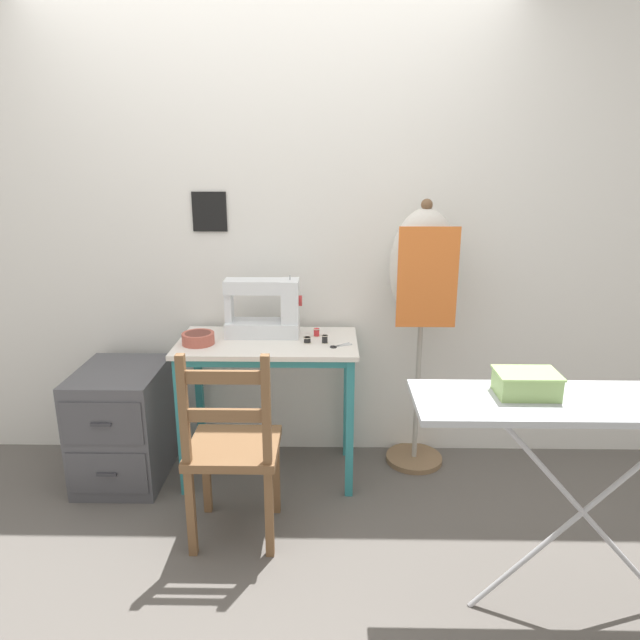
# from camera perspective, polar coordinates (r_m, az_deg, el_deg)

# --- Properties ---
(ground_plane) EXTENTS (14.00, 14.00, 0.00)m
(ground_plane) POSITION_cam_1_polar(r_m,az_deg,el_deg) (3.09, -5.38, -17.29)
(ground_plane) COLOR #5B5651
(wall_back) EXTENTS (10.00, 0.06, 2.55)m
(wall_back) POSITION_cam_1_polar(r_m,az_deg,el_deg) (3.17, -4.89, 8.40)
(wall_back) COLOR silver
(wall_back) RESTS_ON ground_plane
(sewing_table) EXTENTS (0.93, 0.50, 0.77)m
(sewing_table) POSITION_cam_1_polar(r_m,az_deg,el_deg) (3.00, -5.22, -4.32)
(sewing_table) COLOR silver
(sewing_table) RESTS_ON ground_plane
(sewing_machine) EXTENTS (0.40, 0.17, 0.33)m
(sewing_machine) POSITION_cam_1_polar(r_m,az_deg,el_deg) (3.02, -5.33, 1.03)
(sewing_machine) COLOR white
(sewing_machine) RESTS_ON sewing_table
(fabric_bowl) EXTENTS (0.16, 0.16, 0.06)m
(fabric_bowl) POSITION_cam_1_polar(r_m,az_deg,el_deg) (2.97, -12.09, -1.79)
(fabric_bowl) COLOR #B25647
(fabric_bowl) RESTS_ON sewing_table
(scissors) EXTENTS (0.12, 0.09, 0.01)m
(scissors) POSITION_cam_1_polar(r_m,az_deg,el_deg) (2.87, 1.76, -2.63)
(scissors) COLOR silver
(scissors) RESTS_ON sewing_table
(thread_spool_near_machine) EXTENTS (0.04, 0.04, 0.03)m
(thread_spool_near_machine) POSITION_cam_1_polar(r_m,az_deg,el_deg) (2.92, -1.29, -2.01)
(thread_spool_near_machine) COLOR black
(thread_spool_near_machine) RESTS_ON sewing_table
(thread_spool_mid_table) EXTENTS (0.04, 0.04, 0.04)m
(thread_spool_mid_table) POSITION_cam_1_polar(r_m,az_deg,el_deg) (3.03, -0.34, -1.26)
(thread_spool_mid_table) COLOR red
(thread_spool_mid_table) RESTS_ON sewing_table
(thread_spool_far_edge) EXTENTS (0.04, 0.04, 0.04)m
(thread_spool_far_edge) POSITION_cam_1_polar(r_m,az_deg,el_deg) (2.92, 0.48, -1.94)
(thread_spool_far_edge) COLOR black
(thread_spool_far_edge) RESTS_ON sewing_table
(wooden_chair) EXTENTS (0.40, 0.38, 0.94)m
(wooden_chair) POSITION_cam_1_polar(r_m,az_deg,el_deg) (2.62, -8.72, -12.70)
(wooden_chair) COLOR brown
(wooden_chair) RESTS_ON ground_plane
(filing_cabinet) EXTENTS (0.43, 0.55, 0.62)m
(filing_cabinet) POSITION_cam_1_polar(r_m,az_deg,el_deg) (3.28, -19.07, -9.83)
(filing_cabinet) COLOR #4C4C51
(filing_cabinet) RESTS_ON ground_plane
(dress_form) EXTENTS (0.36, 0.32, 1.49)m
(dress_form) POSITION_cam_1_polar(r_m,az_deg,el_deg) (3.05, 10.28, 4.08)
(dress_form) COLOR #846647
(dress_form) RESTS_ON ground_plane
(ironing_board) EXTENTS (1.29, 0.35, 0.89)m
(ironing_board) POSITION_cam_1_polar(r_m,az_deg,el_deg) (2.24, 26.02, -8.25)
(ironing_board) COLOR #ADB2B7
(ironing_board) RESTS_ON ground_plane
(storage_box) EXTENTS (0.22, 0.15, 0.09)m
(storage_box) POSITION_cam_1_polar(r_m,az_deg,el_deg) (2.15, 19.93, -5.99)
(storage_box) COLOR #8EB266
(storage_box) RESTS_ON ironing_board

